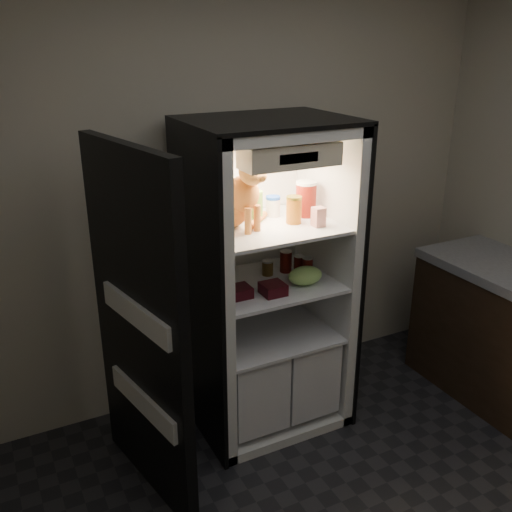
{
  "coord_description": "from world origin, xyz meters",
  "views": [
    {
      "loc": [
        -1.45,
        -1.36,
        2.28
      ],
      "look_at": [
        -0.09,
        1.32,
        1.12
      ],
      "focal_mm": 40.0,
      "sensor_mm": 36.0,
      "label": 1
    }
  ],
  "objects_px": {
    "mayo_tub": "(273,206)",
    "berry_box_right": "(273,289)",
    "berry_box_left": "(240,292)",
    "refrigerator": "(264,300)",
    "condiment_jar": "(268,268)",
    "grape_bag": "(305,276)",
    "pepper_jar": "(306,199)",
    "soda_can_a": "(286,261)",
    "tabby_cat": "(236,198)",
    "salsa_jar": "(294,210)",
    "parmesan_shaker": "(257,206)",
    "soda_can_c": "(307,267)",
    "soda_can_b": "(299,265)",
    "cream_carton": "(318,217)"
  },
  "relations": [
    {
      "from": "mayo_tub",
      "to": "refrigerator",
      "type": "bearing_deg",
      "value": -142.48
    },
    {
      "from": "pepper_jar",
      "to": "condiment_jar",
      "type": "xyz_separation_m",
      "value": [
        -0.23,
        0.04,
        -0.41
      ]
    },
    {
      "from": "salsa_jar",
      "to": "grape_bag",
      "type": "relative_size",
      "value": 0.75
    },
    {
      "from": "salsa_jar",
      "to": "refrigerator",
      "type": "bearing_deg",
      "value": 143.59
    },
    {
      "from": "soda_can_c",
      "to": "condiment_jar",
      "type": "bearing_deg",
      "value": 148.45
    },
    {
      "from": "cream_carton",
      "to": "berry_box_right",
      "type": "relative_size",
      "value": 0.85
    },
    {
      "from": "refrigerator",
      "to": "salsa_jar",
      "type": "height_order",
      "value": "refrigerator"
    },
    {
      "from": "mayo_tub",
      "to": "cream_carton",
      "type": "relative_size",
      "value": 1.11
    },
    {
      "from": "soda_can_a",
      "to": "soda_can_b",
      "type": "xyz_separation_m",
      "value": [
        0.06,
        -0.06,
        -0.01
      ]
    },
    {
      "from": "pepper_jar",
      "to": "refrigerator",
      "type": "bearing_deg",
      "value": 177.63
    },
    {
      "from": "tabby_cat",
      "to": "cream_carton",
      "type": "relative_size",
      "value": 4.13
    },
    {
      "from": "salsa_jar",
      "to": "condiment_jar",
      "type": "height_order",
      "value": "salsa_jar"
    },
    {
      "from": "parmesan_shaker",
      "to": "salsa_jar",
      "type": "bearing_deg",
      "value": -37.24
    },
    {
      "from": "refrigerator",
      "to": "parmesan_shaker",
      "type": "xyz_separation_m",
      "value": [
        -0.03,
        0.03,
        0.59
      ]
    },
    {
      "from": "mayo_tub",
      "to": "berry_box_right",
      "type": "height_order",
      "value": "mayo_tub"
    },
    {
      "from": "grape_bag",
      "to": "mayo_tub",
      "type": "bearing_deg",
      "value": 105.91
    },
    {
      "from": "soda_can_b",
      "to": "soda_can_c",
      "type": "relative_size",
      "value": 0.95
    },
    {
      "from": "tabby_cat",
      "to": "pepper_jar",
      "type": "distance_m",
      "value": 0.46
    },
    {
      "from": "berry_box_right",
      "to": "soda_can_a",
      "type": "bearing_deg",
      "value": 48.0
    },
    {
      "from": "mayo_tub",
      "to": "grape_bag",
      "type": "distance_m",
      "value": 0.45
    },
    {
      "from": "pepper_jar",
      "to": "soda_can_a",
      "type": "relative_size",
      "value": 1.54
    },
    {
      "from": "refrigerator",
      "to": "condiment_jar",
      "type": "height_order",
      "value": "refrigerator"
    },
    {
      "from": "refrigerator",
      "to": "soda_can_c",
      "type": "relative_size",
      "value": 16.22
    },
    {
      "from": "refrigerator",
      "to": "mayo_tub",
      "type": "xyz_separation_m",
      "value": [
        0.1,
        0.07,
        0.56
      ]
    },
    {
      "from": "refrigerator",
      "to": "soda_can_b",
      "type": "relative_size",
      "value": 16.99
    },
    {
      "from": "berry_box_left",
      "to": "berry_box_right",
      "type": "xyz_separation_m",
      "value": [
        0.18,
        -0.05,
        0.0
      ]
    },
    {
      "from": "parmesan_shaker",
      "to": "cream_carton",
      "type": "distance_m",
      "value": 0.36
    },
    {
      "from": "soda_can_a",
      "to": "soda_can_b",
      "type": "relative_size",
      "value": 1.21
    },
    {
      "from": "refrigerator",
      "to": "soda_can_a",
      "type": "relative_size",
      "value": 14.05
    },
    {
      "from": "parmesan_shaker",
      "to": "soda_can_c",
      "type": "distance_m",
      "value": 0.49
    },
    {
      "from": "grape_bag",
      "to": "berry_box_left",
      "type": "height_order",
      "value": "grape_bag"
    },
    {
      "from": "parmesan_shaker",
      "to": "condiment_jar",
      "type": "relative_size",
      "value": 1.89
    },
    {
      "from": "tabby_cat",
      "to": "grape_bag",
      "type": "bearing_deg",
      "value": -44.06
    },
    {
      "from": "refrigerator",
      "to": "cream_carton",
      "type": "bearing_deg",
      "value": -42.78
    },
    {
      "from": "salsa_jar",
      "to": "parmesan_shaker",
      "type": "bearing_deg",
      "value": 142.76
    },
    {
      "from": "grape_bag",
      "to": "pepper_jar",
      "type": "bearing_deg",
      "value": 60.74
    },
    {
      "from": "condiment_jar",
      "to": "berry_box_left",
      "type": "relative_size",
      "value": 0.78
    },
    {
      "from": "soda_can_b",
      "to": "condiment_jar",
      "type": "height_order",
      "value": "soda_can_b"
    },
    {
      "from": "mayo_tub",
      "to": "grape_bag",
      "type": "bearing_deg",
      "value": -74.09
    },
    {
      "from": "refrigerator",
      "to": "grape_bag",
      "type": "xyz_separation_m",
      "value": [
        0.17,
        -0.19,
        0.2
      ]
    },
    {
      "from": "pepper_jar",
      "to": "soda_can_a",
      "type": "xyz_separation_m",
      "value": [
        -0.11,
        0.04,
        -0.39
      ]
    },
    {
      "from": "tabby_cat",
      "to": "soda_can_c",
      "type": "xyz_separation_m",
      "value": [
        0.43,
        -0.07,
        -0.46
      ]
    },
    {
      "from": "berry_box_left",
      "to": "condiment_jar",
      "type": "bearing_deg",
      "value": 35.59
    },
    {
      "from": "berry_box_left",
      "to": "berry_box_right",
      "type": "height_order",
      "value": "berry_box_right"
    },
    {
      "from": "soda_can_b",
      "to": "salsa_jar",
      "type": "bearing_deg",
      "value": -141.39
    },
    {
      "from": "mayo_tub",
      "to": "berry_box_left",
      "type": "bearing_deg",
      "value": -144.07
    },
    {
      "from": "tabby_cat",
      "to": "soda_can_b",
      "type": "height_order",
      "value": "tabby_cat"
    },
    {
      "from": "pepper_jar",
      "to": "cream_carton",
      "type": "height_order",
      "value": "pepper_jar"
    },
    {
      "from": "grape_bag",
      "to": "condiment_jar",
      "type": "bearing_deg",
      "value": 120.81
    },
    {
      "from": "soda_can_c",
      "to": "berry_box_left",
      "type": "distance_m",
      "value": 0.49
    }
  ]
}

